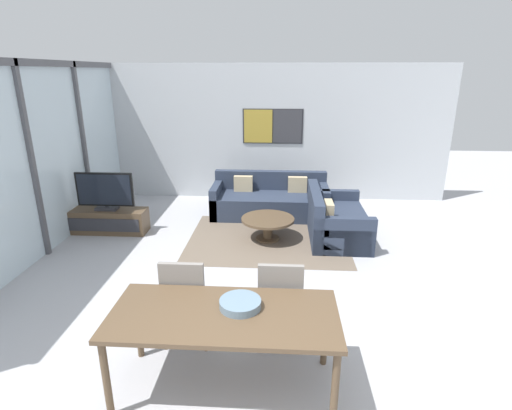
{
  "coord_description": "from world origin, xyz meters",
  "views": [
    {
      "loc": [
        0.27,
        -2.23,
        2.63
      ],
      "look_at": [
        -0.04,
        2.78,
        0.95
      ],
      "focal_mm": 28.0,
      "sensor_mm": 36.0,
      "label": 1
    }
  ],
  "objects_px": {
    "sofa_main": "(270,201)",
    "dining_chair_centre": "(280,299)",
    "sofa_side": "(333,222)",
    "dining_table": "(224,321)",
    "tv_console": "(109,221)",
    "fruit_bowl": "(240,303)",
    "coffee_table": "(268,223)",
    "dining_chair_left": "(186,297)",
    "television": "(105,192)"
  },
  "relations": [
    {
      "from": "fruit_bowl",
      "to": "sofa_side",
      "type": "bearing_deg",
      "value": 70.45
    },
    {
      "from": "tv_console",
      "to": "dining_chair_centre",
      "type": "relative_size",
      "value": 1.37
    },
    {
      "from": "tv_console",
      "to": "fruit_bowl",
      "type": "relative_size",
      "value": 3.73
    },
    {
      "from": "sofa_main",
      "to": "dining_chair_left",
      "type": "distance_m",
      "value": 4.0
    },
    {
      "from": "television",
      "to": "sofa_main",
      "type": "bearing_deg",
      "value": 21.58
    },
    {
      "from": "sofa_main",
      "to": "dining_chair_centre",
      "type": "relative_size",
      "value": 2.28
    },
    {
      "from": "sofa_side",
      "to": "fruit_bowl",
      "type": "xyz_separation_m",
      "value": [
        -1.2,
        -3.38,
        0.53
      ]
    },
    {
      "from": "coffee_table",
      "to": "dining_chair_left",
      "type": "relative_size",
      "value": 0.9
    },
    {
      "from": "tv_console",
      "to": "television",
      "type": "height_order",
      "value": "television"
    },
    {
      "from": "dining_table",
      "to": "fruit_bowl",
      "type": "relative_size",
      "value": 5.36
    },
    {
      "from": "coffee_table",
      "to": "dining_chair_left",
      "type": "bearing_deg",
      "value": -104.9
    },
    {
      "from": "television",
      "to": "dining_table",
      "type": "distance_m",
      "value": 4.24
    },
    {
      "from": "sofa_main",
      "to": "fruit_bowl",
      "type": "distance_m",
      "value": 4.46
    },
    {
      "from": "coffee_table",
      "to": "dining_table",
      "type": "bearing_deg",
      "value": -94.41
    },
    {
      "from": "tv_console",
      "to": "sofa_side",
      "type": "xyz_separation_m",
      "value": [
        3.81,
        0.03,
        0.06
      ]
    },
    {
      "from": "sofa_side",
      "to": "tv_console",
      "type": "bearing_deg",
      "value": 90.52
    },
    {
      "from": "television",
      "to": "coffee_table",
      "type": "distance_m",
      "value": 2.78
    },
    {
      "from": "tv_console",
      "to": "television",
      "type": "bearing_deg",
      "value": 90.0
    },
    {
      "from": "dining_chair_left",
      "to": "tv_console",
      "type": "bearing_deg",
      "value": 125.38
    },
    {
      "from": "sofa_main",
      "to": "sofa_side",
      "type": "distance_m",
      "value": 1.5
    },
    {
      "from": "sofa_main",
      "to": "coffee_table",
      "type": "xyz_separation_m",
      "value": [
        0.0,
        -1.24,
        0.01
      ]
    },
    {
      "from": "coffee_table",
      "to": "dining_table",
      "type": "xyz_separation_m",
      "value": [
        -0.25,
        -3.28,
        0.4
      ]
    },
    {
      "from": "fruit_bowl",
      "to": "tv_console",
      "type": "bearing_deg",
      "value": 128.0
    },
    {
      "from": "dining_chair_centre",
      "to": "fruit_bowl",
      "type": "xyz_separation_m",
      "value": [
        -0.34,
        -0.52,
        0.27
      ]
    },
    {
      "from": "tv_console",
      "to": "coffee_table",
      "type": "relative_size",
      "value": 1.52
    },
    {
      "from": "television",
      "to": "dining_table",
      "type": "relative_size",
      "value": 0.52
    },
    {
      "from": "dining_chair_left",
      "to": "dining_chair_centre",
      "type": "height_order",
      "value": "same"
    },
    {
      "from": "coffee_table",
      "to": "dining_chair_centre",
      "type": "distance_m",
      "value": 2.69
    },
    {
      "from": "sofa_side",
      "to": "dining_chair_left",
      "type": "height_order",
      "value": "dining_chair_left"
    },
    {
      "from": "fruit_bowl",
      "to": "dining_chair_centre",
      "type": "bearing_deg",
      "value": 56.91
    },
    {
      "from": "sofa_main",
      "to": "dining_chair_left",
      "type": "relative_size",
      "value": 2.28
    },
    {
      "from": "television",
      "to": "dining_chair_centre",
      "type": "relative_size",
      "value": 1.01
    },
    {
      "from": "coffee_table",
      "to": "fruit_bowl",
      "type": "bearing_deg",
      "value": -92.26
    },
    {
      "from": "tv_console",
      "to": "television",
      "type": "xyz_separation_m",
      "value": [
        0.0,
        0.0,
        0.52
      ]
    },
    {
      "from": "coffee_table",
      "to": "tv_console",
      "type": "bearing_deg",
      "value": 176.71
    },
    {
      "from": "dining_table",
      "to": "dining_chair_left",
      "type": "xyz_separation_m",
      "value": [
        -0.46,
        0.59,
        -0.16
      ]
    },
    {
      "from": "television",
      "to": "coffee_table",
      "type": "xyz_separation_m",
      "value": [
        2.74,
        -0.16,
        -0.44
      ]
    },
    {
      "from": "television",
      "to": "fruit_bowl",
      "type": "relative_size",
      "value": 2.76
    },
    {
      "from": "sofa_side",
      "to": "dining_chair_left",
      "type": "xyz_separation_m",
      "value": [
        -1.79,
        -2.88,
        0.26
      ]
    },
    {
      "from": "tv_console",
      "to": "fruit_bowl",
      "type": "distance_m",
      "value": 4.28
    },
    {
      "from": "sofa_main",
      "to": "tv_console",
      "type": "bearing_deg",
      "value": -158.41
    },
    {
      "from": "dining_table",
      "to": "dining_chair_centre",
      "type": "height_order",
      "value": "dining_chair_centre"
    },
    {
      "from": "dining_table",
      "to": "fruit_bowl",
      "type": "distance_m",
      "value": 0.19
    },
    {
      "from": "sofa_side",
      "to": "dining_chair_left",
      "type": "relative_size",
      "value": 1.64
    },
    {
      "from": "dining_chair_centre",
      "to": "dining_chair_left",
      "type": "bearing_deg",
      "value": -178.73
    },
    {
      "from": "dining_chair_left",
      "to": "dining_table",
      "type": "bearing_deg",
      "value": -51.72
    },
    {
      "from": "dining_table",
      "to": "dining_chair_centre",
      "type": "xyz_separation_m",
      "value": [
        0.46,
        0.61,
        -0.16
      ]
    },
    {
      "from": "dining_chair_centre",
      "to": "fruit_bowl",
      "type": "relative_size",
      "value": 2.72
    },
    {
      "from": "television",
      "to": "dining_table",
      "type": "bearing_deg",
      "value": -54.12
    },
    {
      "from": "tv_console",
      "to": "coffee_table",
      "type": "bearing_deg",
      "value": -3.29
    }
  ]
}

